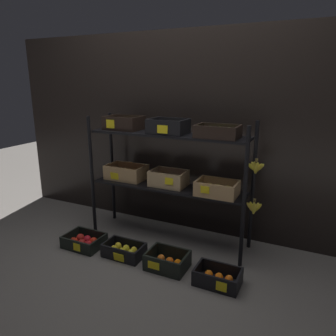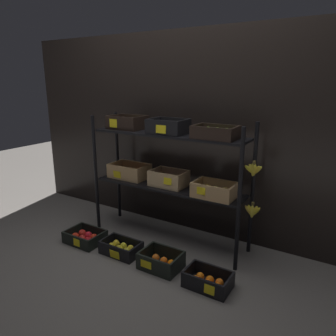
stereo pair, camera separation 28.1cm
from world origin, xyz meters
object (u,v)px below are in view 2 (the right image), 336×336
Objects in this scene: display_rack at (168,160)px; crate_ground_tangerine at (161,262)px; crate_ground_apple_red at (85,237)px; crate_ground_right_tangerine at (208,281)px; crate_ground_lemon at (121,249)px.

crate_ground_tangerine is (0.21, -0.45, -0.71)m from display_rack.
crate_ground_apple_red is 1.03× the size of crate_ground_right_tangerine.
display_rack is 1.04m from crate_ground_apple_red.
crate_ground_apple_red is (-0.61, -0.46, -0.71)m from display_rack.
crate_ground_right_tangerine reaches higher than crate_ground_apple_red.
display_rack is at bearing 114.85° from crate_ground_tangerine.
display_rack is 0.86m from crate_ground_tangerine.
crate_ground_lemon is 1.07× the size of crate_ground_tangerine.
display_rack reaches higher than crate_ground_apple_red.
display_rack is 4.77× the size of crate_ground_right_tangerine.
crate_ground_tangerine is at bearing 0.80° from crate_ground_apple_red.
crate_ground_right_tangerine is (0.42, -0.03, -0.00)m from crate_ground_tangerine.
crate_ground_lemon is at bearing 179.73° from crate_ground_tangerine.
crate_ground_right_tangerine is at bearing -37.23° from display_rack.
crate_ground_apple_red is at bearing -178.16° from crate_ground_lemon.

